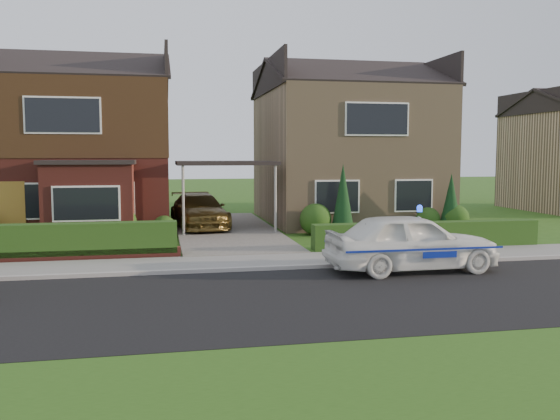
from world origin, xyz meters
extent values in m
plane|color=#274E14|center=(0.00, 0.00, 0.00)|extent=(120.00, 120.00, 0.00)
cube|color=black|center=(0.00, 0.00, 0.00)|extent=(60.00, 6.00, 0.02)
cube|color=#9E9993|center=(0.00, 3.05, 0.06)|extent=(60.00, 0.16, 0.12)
cube|color=slate|center=(0.00, 4.10, 0.05)|extent=(60.00, 2.00, 0.10)
cube|color=#274E14|center=(0.00, -5.00, 0.00)|extent=(60.00, 4.00, 0.01)
cube|color=#666059|center=(0.00, 11.00, 0.06)|extent=(3.80, 12.00, 0.12)
cube|color=maroon|center=(-5.80, 14.00, 2.90)|extent=(7.20, 8.00, 5.80)
cube|color=white|center=(-7.38, 9.98, 1.40)|extent=(1.80, 0.08, 1.30)
cube|color=white|center=(-4.22, 9.98, 1.40)|extent=(1.60, 0.08, 1.30)
cube|color=white|center=(-5.80, 9.98, 4.40)|extent=(2.60, 0.08, 1.30)
cube|color=black|center=(-5.80, 14.00, 4.35)|extent=(7.26, 8.06, 2.90)
cube|color=maroon|center=(-4.94, 9.30, 1.35)|extent=(3.00, 1.40, 2.70)
cube|color=black|center=(-4.94, 9.30, 2.77)|extent=(3.20, 1.60, 0.14)
cube|color=#977C5C|center=(5.80, 14.00, 2.90)|extent=(7.20, 8.00, 5.80)
cube|color=white|center=(4.22, 9.98, 1.40)|extent=(1.80, 0.08, 1.30)
cube|color=white|center=(7.38, 9.98, 1.40)|extent=(1.60, 0.08, 1.30)
cube|color=white|center=(5.80, 9.98, 4.40)|extent=(2.60, 0.08, 1.30)
cube|color=black|center=(0.00, 11.00, 2.70)|extent=(3.80, 3.00, 0.14)
cylinder|color=gray|center=(-1.70, 9.60, 1.35)|extent=(0.10, 0.10, 2.70)
cylinder|color=gray|center=(1.70, 9.60, 1.35)|extent=(0.10, 0.10, 2.70)
cube|color=maroon|center=(-5.80, 5.30, 0.18)|extent=(7.70, 0.25, 0.36)
cube|color=black|center=(-5.80, 5.45, 0.00)|extent=(7.50, 0.55, 0.90)
cube|color=black|center=(5.80, 5.35, 0.00)|extent=(7.50, 0.55, 0.80)
sphere|color=black|center=(-4.00, 9.30, 0.66)|extent=(1.32, 1.32, 1.32)
sphere|color=black|center=(-2.40, 9.60, 0.42)|extent=(0.84, 0.84, 0.84)
sphere|color=black|center=(3.20, 9.40, 0.60)|extent=(1.20, 1.20, 1.20)
sphere|color=black|center=(7.80, 9.50, 0.48)|extent=(0.96, 0.96, 0.96)
sphere|color=black|center=(8.80, 9.20, 0.54)|extent=(1.08, 1.08, 1.08)
cone|color=black|center=(4.20, 9.20, 1.30)|extent=(0.90, 0.90, 2.60)
cone|color=black|center=(8.60, 9.20, 1.10)|extent=(0.90, 0.90, 2.20)
imported|color=white|center=(3.88, 2.25, 0.76)|extent=(1.93, 4.53, 1.53)
sphere|color=#193FF2|center=(4.10, 2.25, 1.61)|extent=(0.17, 0.17, 0.17)
cube|color=navy|center=(3.88, 1.34, 0.70)|extent=(4.12, 0.02, 0.05)
cube|color=navy|center=(3.88, 3.16, 0.70)|extent=(4.12, 0.01, 0.05)
ellipsoid|color=black|center=(2.63, 2.15, 1.06)|extent=(0.22, 0.17, 0.21)
sphere|color=white|center=(2.64, 2.09, 1.05)|extent=(0.11, 0.11, 0.11)
sphere|color=black|center=(2.65, 2.13, 1.20)|extent=(0.13, 0.13, 0.13)
cone|color=black|center=(2.60, 2.14, 1.26)|extent=(0.04, 0.04, 0.05)
cone|color=black|center=(2.69, 2.14, 1.26)|extent=(0.04, 0.04, 0.05)
imported|color=brown|center=(-1.00, 11.71, 0.79)|extent=(2.38, 4.78, 1.33)
imported|color=gray|center=(-6.97, 7.53, 0.41)|extent=(0.47, 0.35, 0.82)
imported|color=gray|center=(-6.05, 6.49, 0.37)|extent=(0.52, 0.52, 0.74)
imported|color=gray|center=(-6.12, 7.04, 0.35)|extent=(0.53, 0.53, 0.69)
camera|label=1|loc=(-2.48, -12.02, 3.07)|focal=38.00mm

